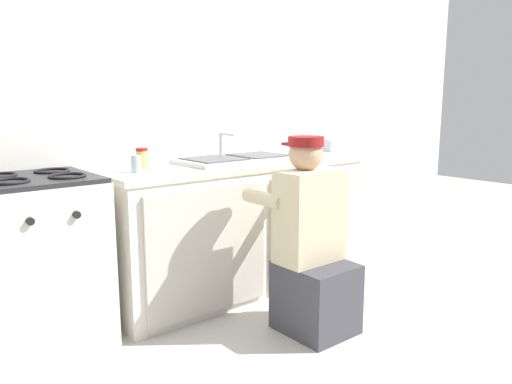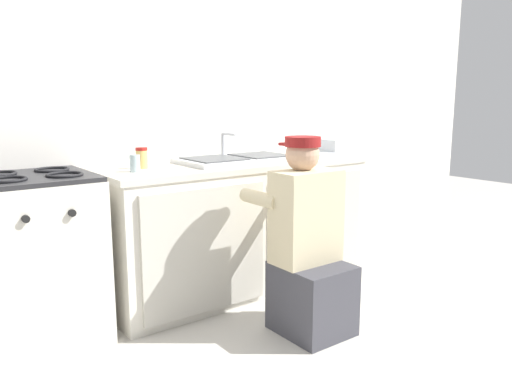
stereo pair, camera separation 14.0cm
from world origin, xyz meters
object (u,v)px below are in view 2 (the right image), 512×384
(spice_bottle_red, at_px, (302,151))
(dish_rack_tray, at_px, (314,152))
(condiment_jar, at_px, (142,158))
(stove_range, at_px, (38,259))
(plumber_person, at_px, (308,252))
(sink_double_basin, at_px, (238,159))
(water_glass, at_px, (135,163))
(spice_bottle_pepper, at_px, (314,146))

(spice_bottle_red, relative_size, dish_rack_tray, 0.37)
(condiment_jar, distance_m, dish_rack_tray, 1.37)
(spice_bottle_red, bearing_deg, dish_rack_tray, 22.73)
(condiment_jar, relative_size, dish_rack_tray, 0.46)
(stove_range, bearing_deg, spice_bottle_red, -2.37)
(plumber_person, xyz_separation_m, spice_bottle_red, (0.56, 0.69, 0.48))
(sink_double_basin, bearing_deg, plumber_person, -94.24)
(condiment_jar, bearing_deg, dish_rack_tray, -2.38)
(spice_bottle_red, distance_m, dish_rack_tray, 0.22)
(water_glass, bearing_deg, sink_double_basin, 3.50)
(condiment_jar, bearing_deg, sink_double_basin, -5.51)
(stove_range, relative_size, condiment_jar, 7.26)
(spice_bottle_red, xyz_separation_m, water_glass, (-1.26, 0.03, -0.00))
(stove_range, height_order, spice_bottle_red, spice_bottle_red)
(spice_bottle_pepper, height_order, condiment_jar, condiment_jar)
(sink_double_basin, distance_m, plumber_person, 0.89)
(plumber_person, relative_size, condiment_jar, 8.63)
(sink_double_basin, height_order, stove_range, sink_double_basin)
(stove_range, relative_size, dish_rack_tray, 3.32)
(plumber_person, relative_size, spice_bottle_pepper, 10.52)
(water_glass, distance_m, dish_rack_tray, 1.47)
(spice_bottle_red, distance_m, water_glass, 1.26)
(plumber_person, bearing_deg, dish_rack_tray, 45.40)
(sink_double_basin, bearing_deg, spice_bottle_pepper, 11.43)
(stove_range, distance_m, spice_bottle_red, 1.88)
(water_glass, height_order, condiment_jar, condiment_jar)
(plumber_person, distance_m, condiment_jar, 1.14)
(spice_bottle_red, height_order, dish_rack_tray, dish_rack_tray)
(stove_range, bearing_deg, condiment_jar, 5.86)
(plumber_person, relative_size, water_glass, 11.04)
(plumber_person, height_order, spice_bottle_pepper, plumber_person)
(condiment_jar, bearing_deg, spice_bottle_red, -6.88)
(sink_double_basin, relative_size, condiment_jar, 6.25)
(plumber_person, xyz_separation_m, spice_bottle_pepper, (0.92, 0.94, 0.48))
(stove_range, xyz_separation_m, dish_rack_tray, (2.02, 0.01, 0.46))
(sink_double_basin, relative_size, spice_bottle_pepper, 7.62)
(spice_bottle_red, bearing_deg, sink_double_basin, 171.35)
(water_glass, relative_size, condiment_jar, 0.78)
(spice_bottle_red, bearing_deg, water_glass, 178.59)
(plumber_person, bearing_deg, sink_double_basin, 85.76)
(water_glass, bearing_deg, spice_bottle_pepper, 7.77)
(plumber_person, bearing_deg, spice_bottle_red, 50.80)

